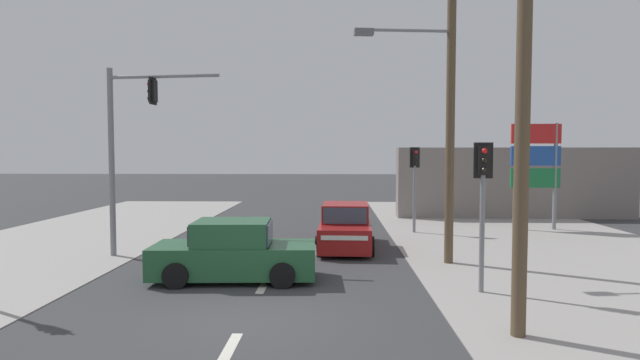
{
  "coord_description": "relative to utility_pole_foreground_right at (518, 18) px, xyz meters",
  "views": [
    {
      "loc": [
        1.77,
        -9.72,
        3.3
      ],
      "look_at": [
        1.37,
        4.0,
        2.57
      ],
      "focal_mm": 28.0,
      "sensor_mm": 36.0,
      "label": 1
    }
  ],
  "objects": [
    {
      "name": "ground_plane",
      "position": [
        -4.96,
        0.82,
        -5.66
      ],
      "size": [
        140.0,
        140.0,
        0.0
      ],
      "primitive_type": "plane",
      "color": "#3A3A3D"
    },
    {
      "name": "lane_dash_mid",
      "position": [
        -4.96,
        3.82,
        -5.66
      ],
      "size": [
        0.2,
        2.4,
        0.01
      ],
      "primitive_type": "cube",
      "color": "silver",
      "rests_on": "ground"
    },
    {
      "name": "lane_dash_far",
      "position": [
        -4.96,
        8.82,
        -5.66
      ],
      "size": [
        0.2,
        2.4,
        0.01
      ],
      "primitive_type": "cube",
      "color": "silver",
      "rests_on": "ground"
    },
    {
      "name": "utility_pole_foreground_right",
      "position": [
        0.0,
        0.0,
        0.0
      ],
      "size": [
        3.78,
        0.6,
        10.58
      ],
      "color": "brown",
      "rests_on": "ground"
    },
    {
      "name": "utility_pole_midground_right",
      "position": [
        0.11,
        6.01,
        -0.52
      ],
      "size": [
        3.78,
        0.56,
        9.56
      ],
      "color": "brown",
      "rests_on": "ground"
    },
    {
      "name": "traffic_signal_mast",
      "position": [
        -9.77,
        6.74,
        -1.83
      ],
      "size": [
        3.67,
        0.55,
        6.0
      ],
      "color": "slate",
      "rests_on": "ground"
    },
    {
      "name": "pedestal_signal_right_kerb",
      "position": [
        0.29,
        2.86,
        -3.24
      ],
      "size": [
        0.44,
        0.29,
        3.56
      ],
      "color": "slate",
      "rests_on": "ground"
    },
    {
      "name": "pedestal_signal_far_median",
      "position": [
        0.13,
        11.81,
        -3.24
      ],
      "size": [
        0.43,
        0.31,
        3.56
      ],
      "color": "slate",
      "rests_on": "ground"
    },
    {
      "name": "shopping_plaza_sign",
      "position": [
        5.47,
        12.81,
        -2.68
      ],
      "size": [
        2.1,
        0.16,
        4.6
      ],
      "color": "slate",
      "rests_on": "ground"
    },
    {
      "name": "shopfront_wall_far",
      "position": [
        6.04,
        16.82,
        -3.86
      ],
      "size": [
        12.0,
        1.0,
        3.6
      ],
      "primitive_type": "cube",
      "color": "gray",
      "rests_on": "ground"
    },
    {
      "name": "sedan_receding_far",
      "position": [
        -5.81,
        3.91,
        -4.96
      ],
      "size": [
        4.31,
        2.03,
        1.56
      ],
      "color": "#235633",
      "rests_on": "ground"
    },
    {
      "name": "sedan_kerbside_parked",
      "position": [
        -2.81,
        8.37,
        -4.96
      ],
      "size": [
        2.0,
        4.29,
        1.56
      ],
      "color": "maroon",
      "rests_on": "ground"
    }
  ]
}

